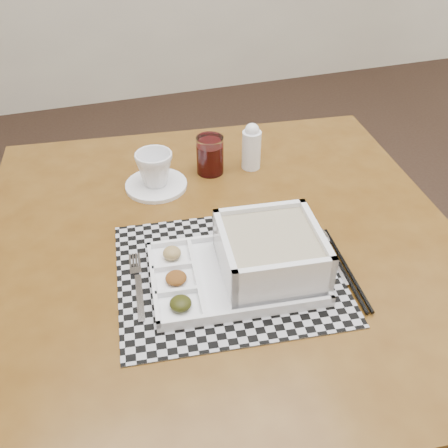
% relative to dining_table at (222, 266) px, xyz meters
% --- Properties ---
extents(floor, '(5.00, 5.00, 0.00)m').
position_rel_dining_table_xyz_m(floor, '(0.79, 0.04, -0.68)').
color(floor, '#312018').
rests_on(floor, ground).
extents(dining_table, '(1.13, 1.13, 0.76)m').
position_rel_dining_table_xyz_m(dining_table, '(0.00, 0.00, 0.00)').
color(dining_table, '#502F0E').
rests_on(dining_table, ground).
extents(placemat, '(0.47, 0.42, 0.00)m').
position_rel_dining_table_xyz_m(placemat, '(-0.02, -0.10, 0.08)').
color(placemat, '#AAAAB2').
rests_on(placemat, dining_table).
extents(serving_tray, '(0.34, 0.26, 0.10)m').
position_rel_dining_table_xyz_m(serving_tray, '(0.04, -0.13, 0.12)').
color(serving_tray, white).
rests_on(serving_tray, placemat).
extents(fork, '(0.04, 0.19, 0.00)m').
position_rel_dining_table_xyz_m(fork, '(-0.20, -0.08, 0.08)').
color(fork, silver).
rests_on(fork, placemat).
extents(spoon, '(0.04, 0.18, 0.01)m').
position_rel_dining_table_xyz_m(spoon, '(0.20, -0.08, 0.08)').
color(spoon, silver).
rests_on(spoon, placemat).
extents(chopsticks, '(0.05, 0.24, 0.01)m').
position_rel_dining_table_xyz_m(chopsticks, '(0.20, -0.17, 0.08)').
color(chopsticks, black).
rests_on(chopsticks, placemat).
extents(saucer, '(0.15, 0.15, 0.01)m').
position_rel_dining_table_xyz_m(saucer, '(-0.09, 0.24, 0.08)').
color(saucer, white).
rests_on(saucer, dining_table).
extents(cup, '(0.09, 0.09, 0.08)m').
position_rel_dining_table_xyz_m(cup, '(-0.09, 0.24, 0.13)').
color(cup, white).
rests_on(cup, saucer).
extents(juice_glass, '(0.07, 0.07, 0.10)m').
position_rel_dining_table_xyz_m(juice_glass, '(0.05, 0.27, 0.12)').
color(juice_glass, white).
rests_on(juice_glass, dining_table).
extents(creamer_bottle, '(0.05, 0.05, 0.12)m').
position_rel_dining_table_xyz_m(creamer_bottle, '(0.16, 0.26, 0.14)').
color(creamer_bottle, white).
rests_on(creamer_bottle, dining_table).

